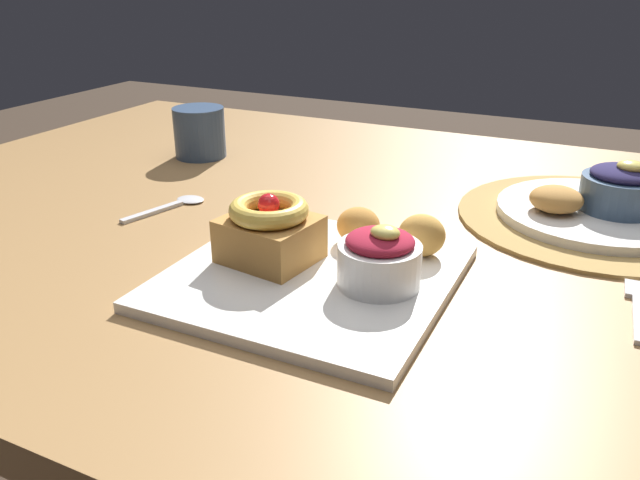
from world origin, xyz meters
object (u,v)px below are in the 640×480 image
fritter_middle (422,235)px  back_ramekin (621,188)px  back_pastry (556,199)px  cake_slice (270,230)px  fritter_front (358,225)px  back_plate (596,212)px  spoon (175,205)px  front_plate (312,277)px  coffee_mug (200,132)px  berry_ramekin (380,259)px  fork (639,306)px

fritter_middle → back_ramekin: 0.30m
back_ramekin → back_pastry: size_ratio=1.46×
cake_slice → fritter_front: size_ratio=2.12×
fritter_front → back_plate: fritter_front is taller
cake_slice → back_plate: (0.31, 0.31, -0.03)m
cake_slice → fritter_middle: 0.16m
fritter_middle → spoon: size_ratio=0.42×
front_plate → coffee_mug: size_ratio=3.26×
front_plate → back_pastry: (0.21, 0.28, 0.03)m
cake_slice → spoon: size_ratio=0.84×
berry_ramekin → back_ramekin: (0.20, 0.32, 0.01)m
front_plate → berry_ramekin: size_ratio=3.38×
back_plate → back_pastry: size_ratio=3.75×
fritter_front → coffee_mug: size_ratio=0.57×
fork → coffee_mug: size_ratio=1.46×
berry_ramekin → back_ramekin: bearing=57.2°
berry_ramekin → fritter_middle: berry_ramekin is taller
berry_ramekin → back_plate: size_ratio=0.34×
berry_ramekin → fritter_front: bearing=123.8°
fritter_front → berry_ramekin: bearing=-56.2°
front_plate → fritter_front: bearing=81.6°
back_ramekin → spoon: back_ramekin is taller
fork → back_plate: bearing=11.7°
berry_ramekin → fritter_middle: (0.02, 0.09, -0.01)m
front_plate → back_plate: bearing=51.1°
fork → back_ramekin: bearing=5.8°
front_plate → berry_ramekin: (0.07, 0.00, 0.03)m
spoon → coffee_mug: 0.25m
back_ramekin → coffee_mug: bearing=178.5°
fritter_front → back_pastry: fritter_front is taller
front_plate → fritter_front: (0.01, 0.09, 0.03)m
cake_slice → back_ramekin: size_ratio=1.09×
fritter_front → fork: bearing=-0.6°
front_plate → back_pastry: back_pastry is taller
front_plate → spoon: size_ratio=2.25×
fritter_middle → back_plate: (0.16, 0.22, -0.02)m
back_ramekin → coffee_mug: same height
back_plate → spoon: size_ratio=1.99×
fritter_middle → fork: size_ratio=0.41×
back_plate → back_ramekin: (0.02, 0.01, 0.03)m
fritter_middle → coffee_mug: size_ratio=0.60×
cake_slice → berry_ramekin: bearing=-1.9°
fritter_middle → back_pastry: bearing=58.4°
cake_slice → coffee_mug: size_ratio=1.22×
back_ramekin → fork: size_ratio=0.76×
fritter_front → back_plate: 0.33m
berry_ramekin → back_plate: bearing=59.8°
berry_ramekin → spoon: size_ratio=0.67×
front_plate → fork: (0.31, 0.09, -0.00)m
back_plate → fritter_middle: bearing=-126.3°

